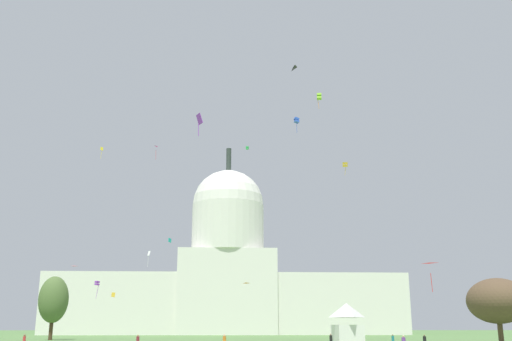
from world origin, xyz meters
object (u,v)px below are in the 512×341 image
object	(u,v)px
kite_red_low	(432,268)
kite_green_high	(247,148)
capitol_building	(227,277)
kite_violet_low	(97,283)
kite_orange_low	(246,283)
kite_gold_mid	(345,165)
person_teal_back_left	(393,340)
kite_pink_low	(74,269)
kite_black_high	(297,69)
kite_yellow_high	(102,150)
kite_lime_high	(319,97)
kite_violet_mid	(199,120)
kite_gold_low	(113,295)
kite_magenta_high	(157,148)
person_black_aisle_center	(425,340)
kite_blue_high	(297,120)
event_tent	(347,323)
person_black_mid_center	(331,340)
tree_west_mid	(54,300)
tree_east_mid	(497,301)
person_maroon_mid_left	(138,341)
kite_turquoise_mid	(170,240)

from	to	relation	value
kite_red_low	kite_green_high	bearing A→B (deg)	-31.69
capitol_building	kite_violet_low	world-z (taller)	capitol_building
kite_orange_low	kite_gold_mid	world-z (taller)	kite_gold_mid
person_teal_back_left	kite_orange_low	size ratio (longest dim) A/B	0.87
kite_violet_low	kite_red_low	size ratio (longest dim) A/B	1.21
kite_pink_low	kite_black_high	world-z (taller)	kite_black_high
person_teal_back_left	kite_yellow_high	size ratio (longest dim) A/B	0.42
kite_lime_high	kite_violet_mid	distance (m)	54.26
kite_lime_high	kite_gold_mid	xyz separation A→B (m)	(5.05, 1.19, -14.03)
kite_gold_low	kite_green_high	xyz separation A→B (m)	(30.00, -5.71, 33.46)
kite_magenta_high	kite_black_high	distance (m)	105.51
person_black_aisle_center	kite_blue_high	xyz separation A→B (m)	(-15.31, 25.44, 43.59)
kite_magenta_high	kite_pink_low	bearing A→B (deg)	-174.03
event_tent	person_black_mid_center	bearing A→B (deg)	-117.97
event_tent	kite_violet_low	bearing A→B (deg)	141.48
kite_lime_high	kite_green_high	bearing A→B (deg)	-45.68
tree_west_mid	person_black_mid_center	size ratio (longest dim) A/B	7.71
kite_blue_high	tree_west_mid	bearing A→B (deg)	64.40
kite_yellow_high	kite_gold_mid	size ratio (longest dim) A/B	1.25
kite_green_high	kite_black_high	world-z (taller)	kite_green_high
capitol_building	kite_pink_low	world-z (taller)	capitol_building
tree_east_mid	kite_black_high	world-z (taller)	kite_black_high
person_maroon_mid_left	kite_blue_high	size ratio (longest dim) A/B	0.45
person_teal_back_left	kite_lime_high	distance (m)	50.59
person_black_mid_center	kite_red_low	xyz separation A→B (m)	(9.28, -18.58, 8.79)
kite_gold_low	kite_turquoise_mid	world-z (taller)	kite_turquoise_mid
kite_blue_high	kite_turquoise_mid	size ratio (longest dim) A/B	3.87
kite_red_low	kite_pink_low	world-z (taller)	kite_pink_low
kite_blue_high	person_maroon_mid_left	bearing A→B (deg)	119.51
tree_east_mid	person_teal_back_left	size ratio (longest dim) A/B	7.65
event_tent	kite_gold_mid	world-z (taller)	kite_gold_mid
person_teal_back_left	kite_green_high	xyz separation A→B (m)	(-21.85, 35.68, 42.41)
tree_west_mid	kite_blue_high	size ratio (longest dim) A/B	3.80
person_maroon_mid_left	kite_orange_low	distance (m)	73.29
tree_west_mid	kite_violet_mid	size ratio (longest dim) A/B	4.61
kite_lime_high	kite_violet_low	bearing A→B (deg)	-15.77
kite_orange_low	kite_gold_mid	size ratio (longest dim) A/B	0.60
kite_yellow_high	kite_pink_low	bearing A→B (deg)	-79.80
kite_gold_low	kite_violet_mid	bearing A→B (deg)	132.06
kite_pink_low	kite_violet_mid	world-z (taller)	kite_violet_mid
person_black_aisle_center	kite_red_low	bearing A→B (deg)	94.00
person_maroon_mid_left	kite_turquoise_mid	xyz separation A→B (m)	(2.18, 20.63, 17.65)
kite_gold_low	kite_pink_low	bearing A→B (deg)	27.17
person_maroon_mid_left	kite_violet_mid	xyz separation A→B (m)	(9.24, -23.46, 25.84)
event_tent	kite_turquoise_mid	size ratio (longest dim) A/B	7.46
person_maroon_mid_left	kite_lime_high	world-z (taller)	kite_lime_high
kite_magenta_high	kite_violet_mid	distance (m)	120.03
person_black_aisle_center	kite_violet_mid	distance (m)	47.93
capitol_building	kite_turquoise_mid	bearing A→B (deg)	-97.02
event_tent	person_teal_back_left	xyz separation A→B (m)	(6.76, -2.31, -2.55)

